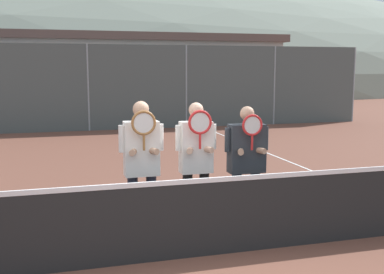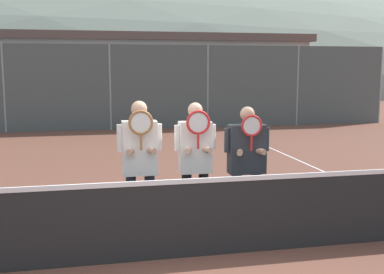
{
  "view_description": "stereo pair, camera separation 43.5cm",
  "coord_description": "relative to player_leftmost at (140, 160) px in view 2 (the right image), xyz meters",
  "views": [
    {
      "loc": [
        -1.16,
        -5.18,
        2.21
      ],
      "look_at": [
        0.59,
        0.9,
        1.29
      ],
      "focal_mm": 45.0,
      "sensor_mm": 36.0,
      "label": 1
    },
    {
      "loc": [
        -0.74,
        -5.29,
        2.21
      ],
      "look_at": [
        0.59,
        0.9,
        1.29
      ],
      "focal_mm": 45.0,
      "sensor_mm": 36.0,
      "label": 2
    }
  ],
  "objects": [
    {
      "name": "player_center_right",
      "position": [
        1.42,
        0.0,
        -0.05
      ],
      "size": [
        0.62,
        0.34,
        1.71
      ],
      "color": "#232838",
      "rests_on": "ground_plane"
    },
    {
      "name": "player_leftmost",
      "position": [
        0.0,
        0.0,
        0.0
      ],
      "size": [
        0.57,
        0.34,
        1.8
      ],
      "color": "#232838",
      "rests_on": "ground_plane"
    },
    {
      "name": "player_center_left",
      "position": [
        0.73,
        0.05,
        -0.03
      ],
      "size": [
        0.55,
        0.34,
        1.77
      ],
      "color": "black",
      "rests_on": "ground_plane"
    },
    {
      "name": "ground_plane",
      "position": [
        0.13,
        -0.68,
        -1.06
      ],
      "size": [
        120.0,
        120.0,
        0.0
      ],
      "primitive_type": "plane",
      "color": "brown"
    },
    {
      "name": "car_left_of_center",
      "position": [
        -1.95,
        13.77,
        -0.15
      ],
      "size": [
        4.02,
        2.08,
        1.8
      ],
      "color": "silver",
      "rests_on": "ground_plane"
    },
    {
      "name": "tennis_net",
      "position": [
        0.13,
        -0.68,
        -0.57
      ],
      "size": [
        11.1,
        0.09,
        1.04
      ],
      "color": "gray",
      "rests_on": "ground_plane"
    },
    {
      "name": "clubhouse_building",
      "position": [
        0.62,
        18.72,
        0.87
      ],
      "size": [
        19.32,
        5.5,
        3.82
      ],
      "color": "beige",
      "rests_on": "ground_plane"
    },
    {
      "name": "fence_back",
      "position": [
        0.13,
        11.31,
        0.45
      ],
      "size": [
        21.38,
        0.06,
        3.02
      ],
      "color": "gray",
      "rests_on": "ground_plane"
    },
    {
      "name": "car_center",
      "position": [
        2.95,
        13.9,
        -0.13
      ],
      "size": [
        4.01,
        2.05,
        1.83
      ],
      "color": "#B2B7BC",
      "rests_on": "ground_plane"
    },
    {
      "name": "car_right_of_center",
      "position": [
        8.2,
        14.05,
        -0.17
      ],
      "size": [
        4.71,
        1.93,
        1.73
      ],
      "color": "black",
      "rests_on": "ground_plane"
    },
    {
      "name": "court_line_right_sideline",
      "position": [
        4.26,
        2.32,
        -1.06
      ],
      "size": [
        0.05,
        16.0,
        0.01
      ],
      "primitive_type": "cube",
      "color": "white",
      "rests_on": "ground_plane"
    },
    {
      "name": "hill_distant",
      "position": [
        0.13,
        58.91,
        -1.06
      ],
      "size": [
        135.17,
        75.1,
        26.28
      ],
      "color": "gray",
      "rests_on": "ground_plane"
    }
  ]
}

